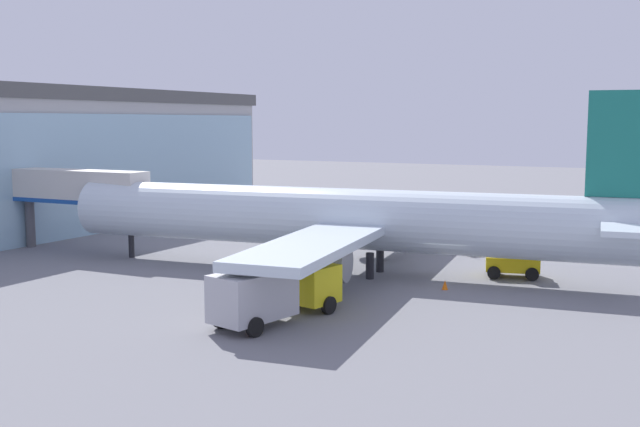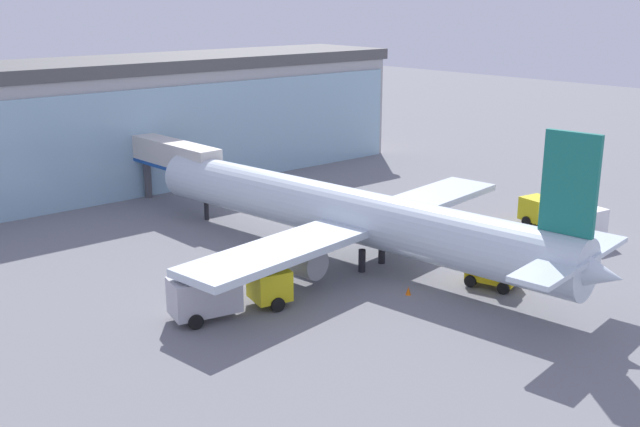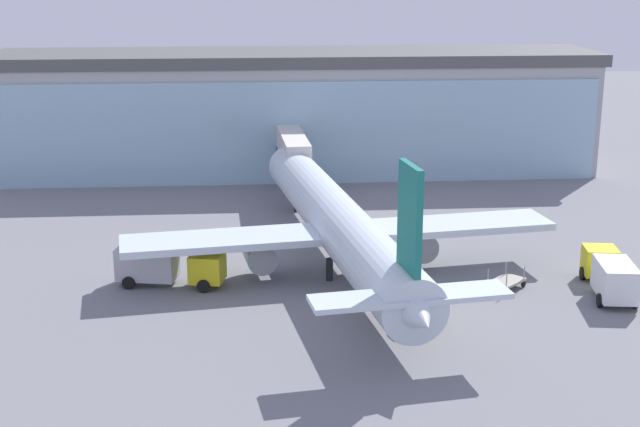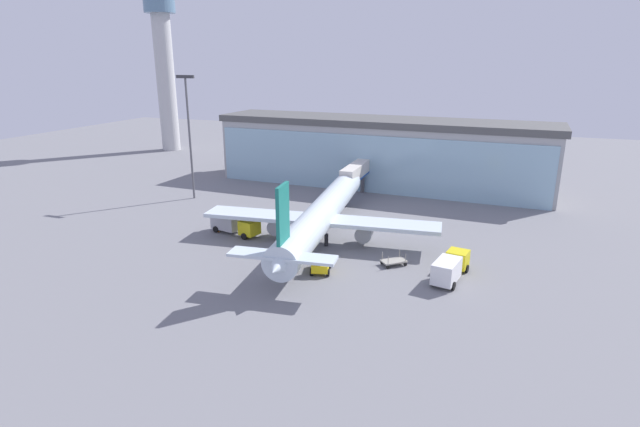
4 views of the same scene
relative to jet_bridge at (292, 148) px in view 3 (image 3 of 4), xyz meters
name	(u,v)px [view 3 (image 3 of 4)]	position (x,y,z in m)	size (l,w,h in m)	color
ground	(351,304)	(1.45, -28.00, -4.65)	(240.00, 240.00, 0.00)	slate
terminal_building	(297,112)	(1.45, 11.07, 1.61)	(62.58, 14.86, 12.51)	#A7A7A7
jet_bridge	(292,148)	(0.00, 0.00, 0.00)	(2.42, 12.22, 6.03)	beige
airplane	(338,223)	(1.50, -21.05, -1.21)	(30.87, 39.75, 11.24)	silver
catering_truck	(167,265)	(-10.59, -22.97, -3.18)	(7.61, 3.87, 2.65)	yellow
fuel_truck	(610,274)	(18.79, -28.13, -3.18)	(3.56, 7.58, 2.65)	yellow
baggage_cart	(506,282)	(12.29, -26.33, -4.14)	(3.17, 3.03, 1.50)	#9E998C
pushback_tug	(416,306)	(5.04, -31.11, -3.67)	(2.84, 3.55, 2.30)	yellow
safety_cone_nose	(326,303)	(-0.24, -28.30, -4.37)	(0.36, 0.36, 0.55)	orange
safety_cone_wingtip	(132,284)	(-12.97, -23.21, -4.37)	(0.36, 0.36, 0.55)	orange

